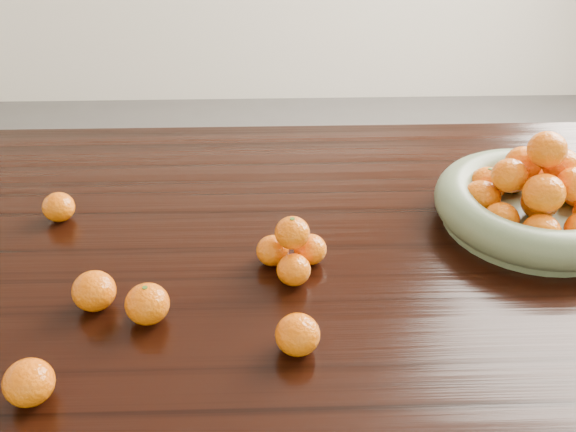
{
  "coord_description": "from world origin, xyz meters",
  "views": [
    {
      "loc": [
        -0.05,
        -0.89,
        1.39
      ],
      "look_at": [
        -0.02,
        -0.02,
        0.83
      ],
      "focal_mm": 40.0,
      "sensor_mm": 36.0,
      "label": 1
    }
  ],
  "objects_px": {
    "dining_table": "(299,289)",
    "fruit_bowl": "(536,202)",
    "orange_pyramid": "(292,250)",
    "loose_orange_0": "(147,304)"
  },
  "relations": [
    {
      "from": "dining_table",
      "to": "fruit_bowl",
      "type": "distance_m",
      "value": 0.45
    },
    {
      "from": "fruit_bowl",
      "to": "orange_pyramid",
      "type": "height_order",
      "value": "fruit_bowl"
    },
    {
      "from": "orange_pyramid",
      "to": "dining_table",
      "type": "bearing_deg",
      "value": 76.09
    },
    {
      "from": "fruit_bowl",
      "to": "loose_orange_0",
      "type": "xyz_separation_m",
      "value": [
        -0.65,
        -0.24,
        -0.02
      ]
    },
    {
      "from": "orange_pyramid",
      "to": "loose_orange_0",
      "type": "bearing_deg",
      "value": -151.53
    },
    {
      "from": "fruit_bowl",
      "to": "orange_pyramid",
      "type": "xyz_separation_m",
      "value": [
        -0.44,
        -0.12,
        -0.01
      ]
    },
    {
      "from": "dining_table",
      "to": "fruit_bowl",
      "type": "bearing_deg",
      "value": 8.86
    },
    {
      "from": "fruit_bowl",
      "to": "orange_pyramid",
      "type": "distance_m",
      "value": 0.46
    },
    {
      "from": "fruit_bowl",
      "to": "loose_orange_0",
      "type": "height_order",
      "value": "fruit_bowl"
    },
    {
      "from": "dining_table",
      "to": "loose_orange_0",
      "type": "relative_size",
      "value": 30.74
    }
  ]
}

